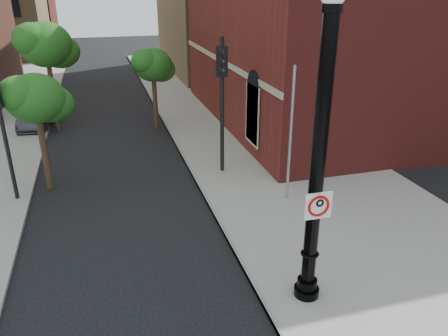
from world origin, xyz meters
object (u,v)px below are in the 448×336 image
object	(u,v)px
lamppost	(317,175)
no_parking_sign	(318,206)
parked_car	(38,115)
traffic_signal_right	(222,85)
traffic_signal_left	(0,115)

from	to	relation	value
lamppost	no_parking_sign	bearing A→B (deg)	-88.29
parked_car	traffic_signal_right	size ratio (longest dim) A/B	0.73
no_parking_sign	parked_car	xyz separation A→B (m)	(-7.69, 17.02, -2.03)
lamppost	parked_car	world-z (taller)	lamppost
lamppost	traffic_signal_right	xyz separation A→B (m)	(0.13, 8.02, 0.30)
parked_car	traffic_signal_right	xyz separation A→B (m)	(7.81, -8.81, 2.99)
lamppost	traffic_signal_right	world-z (taller)	lamppost
parked_car	no_parking_sign	bearing A→B (deg)	-58.55
no_parking_sign	traffic_signal_left	world-z (taller)	traffic_signal_left
no_parking_sign	traffic_signal_right	size ratio (longest dim) A/B	0.12
parked_car	traffic_signal_right	world-z (taller)	traffic_signal_right
parked_car	traffic_signal_left	world-z (taller)	traffic_signal_left
lamppost	traffic_signal_left	bearing A→B (deg)	134.83
traffic_signal_right	traffic_signal_left	bearing A→B (deg)	170.40
lamppost	no_parking_sign	size ratio (longest dim) A/B	11.18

